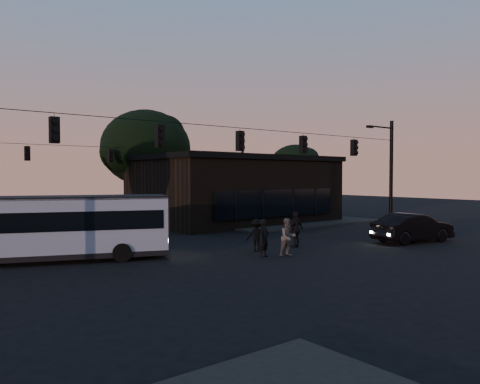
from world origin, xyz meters
TOP-DOWN VIEW (x-y plane):
  - ground at (0.00, 0.00)m, footprint 120.00×120.00m
  - sidewalk_far_right at (12.00, 14.00)m, footprint 14.00×10.00m
  - building at (9.00, 15.97)m, footprint 15.40×10.41m
  - tree_behind at (4.00, 22.00)m, footprint 7.60×7.60m
  - tree_right at (18.00, 18.00)m, footprint 5.20×5.20m
  - signal_rig_near at (0.00, 4.00)m, footprint 26.24×0.30m
  - signal_rig_far at (0.00, 20.00)m, footprint 26.24×0.30m
  - bus at (-8.32, 7.16)m, footprint 10.48×5.98m
  - car at (9.85, 0.43)m, footprint 5.27×2.63m
  - pedestrian_a at (-0.11, 2.04)m, footprint 0.75×0.60m
  - pedestrian_b at (0.96, 1.54)m, footprint 0.95×0.78m
  - pedestrian_c at (3.17, 3.23)m, footprint 1.17×0.61m
  - pedestrian_d at (0.67, 3.51)m, footprint 1.22×1.03m

SIDE VIEW (x-z plane):
  - ground at x=0.00m, z-range 0.00..0.00m
  - sidewalk_far_right at x=12.00m, z-range 0.00..0.15m
  - pedestrian_d at x=0.67m, z-range 0.00..1.64m
  - car at x=9.85m, z-range 0.00..1.66m
  - pedestrian_a at x=-0.11m, z-range 0.00..1.78m
  - pedestrian_b at x=0.96m, z-range 0.00..1.80m
  - pedestrian_c at x=3.17m, z-range 0.00..1.90m
  - bus at x=-8.32m, z-range 0.18..3.08m
  - building at x=9.00m, z-range 0.01..5.41m
  - signal_rig_far at x=0.00m, z-range 0.45..7.95m
  - signal_rig_near at x=0.00m, z-range 0.70..8.20m
  - tree_right at x=18.00m, z-range 1.20..8.06m
  - tree_behind at x=4.00m, z-range 1.48..10.91m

